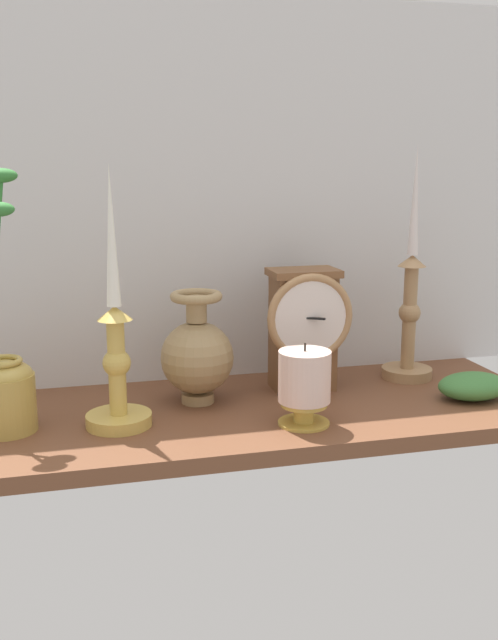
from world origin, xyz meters
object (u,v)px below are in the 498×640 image
(candlestick_tall_left, at_px, (410,311))
(pillar_candle_front, at_px, (304,384))
(brass_vase_bulbous, at_px, (197,354))
(candlestick_tall_center, at_px, (116,357))
(mantel_clock, at_px, (304,327))
(brass_vase_jar, at_px, (4,382))

(candlestick_tall_left, relative_size, pillar_candle_front, 3.33)
(brass_vase_bulbous, bearing_deg, pillar_candle_front, -45.68)
(candlestick_tall_center, bearing_deg, mantel_clock, 17.09)
(mantel_clock, xyz_separation_m, brass_vase_bulbous, (-0.19, -0.02, -0.03))
(candlestick_tall_left, height_order, candlestick_tall_center, candlestick_tall_left)
(candlestick_tall_left, distance_m, candlestick_tall_center, 0.53)
(mantel_clock, height_order, brass_vase_bulbous, mantel_clock)
(candlestick_tall_left, xyz_separation_m, brass_vase_bulbous, (-0.39, -0.04, -0.04))
(brass_vase_bulbous, bearing_deg, brass_vase_jar, -168.74)
(pillar_candle_front, bearing_deg, brass_vase_jar, 169.31)
(candlestick_tall_left, xyz_separation_m, candlestick_tall_center, (-0.52, -0.12, -0.02))
(candlestick_tall_center, distance_m, brass_vase_bulbous, 0.15)
(brass_vase_jar, distance_m, pillar_candle_front, 0.43)
(candlestick_tall_center, relative_size, pillar_candle_front, 3.06)
(brass_vase_bulbous, distance_m, brass_vase_jar, 0.29)
(mantel_clock, bearing_deg, candlestick_tall_left, 5.66)
(brass_vase_bulbous, bearing_deg, candlestick_tall_left, 6.10)
(candlestick_tall_center, bearing_deg, brass_vase_jar, 173.25)
(candlestick_tall_left, bearing_deg, brass_vase_jar, -171.69)
(candlestick_tall_center, distance_m, pillar_candle_front, 0.27)
(candlestick_tall_left, distance_m, pillar_candle_front, 0.32)
(candlestick_tall_left, relative_size, brass_vase_jar, 1.11)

